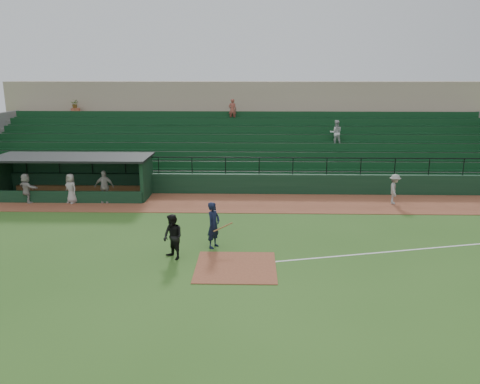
{
  "coord_description": "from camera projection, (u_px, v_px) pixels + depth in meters",
  "views": [
    {
      "loc": [
        0.59,
        -17.5,
        7.05
      ],
      "look_at": [
        0.0,
        5.0,
        1.4
      ],
      "focal_mm": 35.55,
      "sensor_mm": 36.0,
      "label": 1
    }
  ],
  "objects": [
    {
      "name": "dugout_player_c",
      "position": [
        26.0,
        188.0,
        26.31
      ],
      "size": [
        1.56,
        1.24,
        1.65
      ],
      "primitive_type": "imported",
      "rotation": [
        0.0,
        0.0,
        2.57
      ],
      "color": "#ADA8A1",
      "rests_on": "warning_track"
    },
    {
      "name": "foul_line",
      "position": [
        430.0,
        248.0,
        19.66
      ],
      "size": [
        17.49,
        4.44,
        0.01
      ],
      "primitive_type": "cube",
      "rotation": [
        0.0,
        0.0,
        0.24
      ],
      "color": "white",
      "rests_on": "ground"
    },
    {
      "name": "batter_at_plate",
      "position": [
        214.0,
        225.0,
        19.55
      ],
      "size": [
        1.16,
        0.84,
        1.94
      ],
      "color": "black",
      "rests_on": "ground"
    },
    {
      "name": "warning_track",
      "position": [
        241.0,
        203.0,
        26.45
      ],
      "size": [
        40.0,
        4.0,
        0.03
      ],
      "primitive_type": "cube",
      "color": "brown",
      "rests_on": "ground"
    },
    {
      "name": "runner",
      "position": [
        395.0,
        189.0,
        26.06
      ],
      "size": [
        0.86,
        1.19,
        1.66
      ],
      "primitive_type": "imported",
      "rotation": [
        0.0,
        0.0,
        1.32
      ],
      "color": "gray",
      "rests_on": "warning_track"
    },
    {
      "name": "stadium_structure",
      "position": [
        244.0,
        141.0,
        34.1
      ],
      "size": [
        38.0,
        13.08,
        6.4
      ],
      "color": "black",
      "rests_on": "ground"
    },
    {
      "name": "dugout_player_b",
      "position": [
        71.0,
        188.0,
        26.23
      ],
      "size": [
        0.96,
        0.86,
        1.65
      ],
      "primitive_type": "imported",
      "rotation": [
        0.0,
        0.0,
        -0.53
      ],
      "color": "#A19B96",
      "rests_on": "warning_track"
    },
    {
      "name": "home_plate_dirt",
      "position": [
        236.0,
        267.0,
        17.73
      ],
      "size": [
        3.0,
        3.0,
        0.03
      ],
      "primitive_type": "cube",
      "color": "brown",
      "rests_on": "ground"
    },
    {
      "name": "umpire",
      "position": [
        173.0,
        237.0,
        18.36
      ],
      "size": [
        1.09,
        1.09,
        1.78
      ],
      "primitive_type": "imported",
      "rotation": [
        0.0,
        0.0,
        -0.79
      ],
      "color": "black",
      "rests_on": "ground"
    },
    {
      "name": "dugout",
      "position": [
        76.0,
        173.0,
        27.89
      ],
      "size": [
        8.9,
        3.2,
        2.42
      ],
      "color": "black",
      "rests_on": "ground"
    },
    {
      "name": "ground",
      "position": [
        237.0,
        257.0,
        18.7
      ],
      "size": [
        90.0,
        90.0,
        0.0
      ],
      "primitive_type": "plane",
      "color": "#2D551B",
      "rests_on": "ground"
    },
    {
      "name": "dugout_player_a",
      "position": [
        104.0,
        187.0,
        26.28
      ],
      "size": [
        1.07,
        0.45,
        1.82
      ],
      "primitive_type": "imported",
      "rotation": [
        0.0,
        0.0,
        0.01
      ],
      "color": "gray",
      "rests_on": "warning_track"
    }
  ]
}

